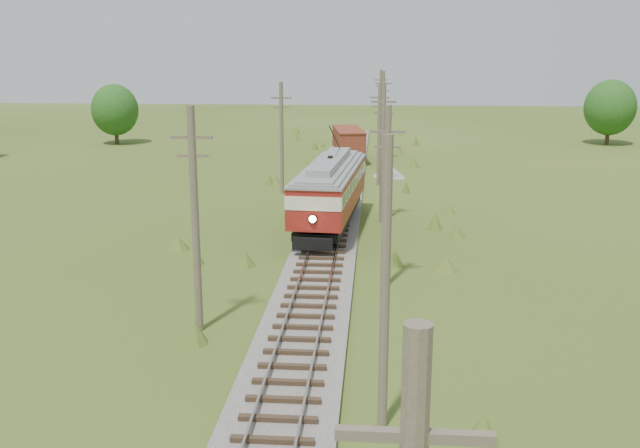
{
  "coord_description": "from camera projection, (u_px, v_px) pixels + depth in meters",
  "views": [
    {
      "loc": [
        2.76,
        -14.47,
        11.07
      ],
      "look_at": [
        0.0,
        20.57,
        2.39
      ],
      "focal_mm": 40.0,
      "sensor_mm": 36.0,
      "label": 1
    }
  ],
  "objects": [
    {
      "name": "utility_pole_r_4",
      "position": [
        379.0,
        133.0,
        58.19
      ],
      "size": [
        1.6,
        0.3,
        8.4
      ],
      "color": "brown",
      "rests_on": "ground"
    },
    {
      "name": "gravel_pile",
      "position": [
        390.0,
        171.0,
        63.14
      ],
      "size": [
        2.85,
        3.02,
        1.04
      ],
      "color": "gray",
      "rests_on": "ground"
    },
    {
      "name": "tree_mid_a",
      "position": [
        115.0,
        110.0,
        83.85
      ],
      "size": [
        5.46,
        5.46,
        7.03
      ],
      "color": "#38281C",
      "rests_on": "ground"
    },
    {
      "name": "utility_pole_r_6",
      "position": [
        380.0,
        106.0,
        83.3
      ],
      "size": [
        1.6,
        0.3,
        8.7
      ],
      "color": "brown",
      "rests_on": "ground"
    },
    {
      "name": "utility_pole_r_1",
      "position": [
        385.0,
        288.0,
        20.42
      ],
      "size": [
        0.3,
        0.3,
        8.8
      ],
      "color": "brown",
      "rests_on": "ground"
    },
    {
      "name": "tree_mid_b",
      "position": [
        610.0,
        108.0,
        83.22
      ],
      "size": [
        5.88,
        5.88,
        7.57
      ],
      "color": "#38281C",
      "rests_on": "ground"
    },
    {
      "name": "gondola",
      "position": [
        348.0,
        141.0,
        71.68
      ],
      "size": [
        3.78,
        8.35,
        2.68
      ],
      "rotation": [
        0.0,
        0.0,
        0.15
      ],
      "color": "black",
      "rests_on": "ground"
    },
    {
      "name": "utility_pole_l_b",
      "position": [
        282.0,
        137.0,
        54.86
      ],
      "size": [
        1.6,
        0.3,
        8.6
      ],
      "color": "brown",
      "rests_on": "ground"
    },
    {
      "name": "utility_pole_l_a",
      "position": [
        195.0,
        219.0,
        27.69
      ],
      "size": [
        1.6,
        0.3,
        9.0
      ],
      "color": "brown",
      "rests_on": "ground"
    },
    {
      "name": "utility_pole_r_5",
      "position": [
        383.0,
        116.0,
        70.67
      ],
      "size": [
        1.6,
        0.3,
        8.9
      ],
      "color": "brown",
      "rests_on": "ground"
    },
    {
      "name": "streetcar",
      "position": [
        330.0,
        187.0,
        43.84
      ],
      "size": [
        4.09,
        13.38,
        6.06
      ],
      "rotation": [
        0.0,
        0.0,
        -0.08
      ],
      "color": "black",
      "rests_on": "ground"
    },
    {
      "name": "utility_pole_r_2",
      "position": [
        387.0,
        196.0,
        32.98
      ],
      "size": [
        1.6,
        0.3,
        8.6
      ],
      "color": "brown",
      "rests_on": "ground"
    },
    {
      "name": "utility_pole_r_3",
      "position": [
        383.0,
        152.0,
        45.52
      ],
      "size": [
        1.6,
        0.3,
        9.0
      ],
      "color": "brown",
      "rests_on": "ground"
    },
    {
      "name": "railbed_main",
      "position": [
        335.0,
        209.0,
        49.73
      ],
      "size": [
        3.6,
        96.0,
        0.57
      ],
      "color": "#605B54",
      "rests_on": "ground"
    }
  ]
}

